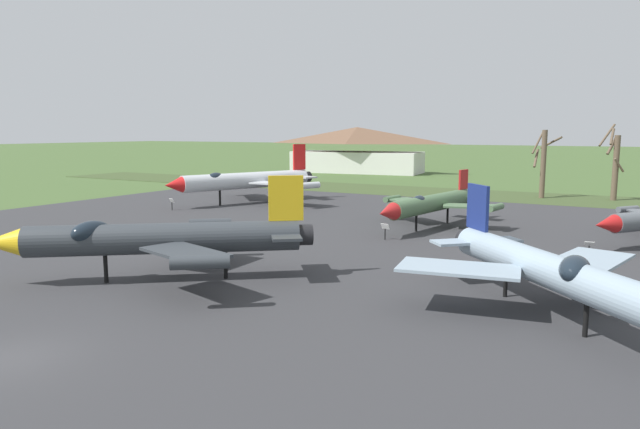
{
  "coord_description": "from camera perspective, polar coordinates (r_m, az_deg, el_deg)",
  "views": [
    {
      "loc": [
        17.88,
        -10.82,
        7.5
      ],
      "look_at": [
        1.76,
        17.62,
        2.76
      ],
      "focal_mm": 32.54,
      "sensor_mm": 36.0,
      "label": 1
    }
  ],
  "objects": [
    {
      "name": "ground_plane",
      "position": [
        22.2,
        -28.11,
        -12.5
      ],
      "size": [
        600.0,
        600.0,
        0.0
      ],
      "primitive_type": "plane",
      "color": "#425B2D"
    },
    {
      "name": "asphalt_apron",
      "position": [
        35.7,
        -1.24,
        -3.84
      ],
      "size": [
        70.25,
        63.85,
        0.05
      ],
      "primitive_type": "cube",
      "color": "#333335",
      "rests_on": "ground"
    },
    {
      "name": "grass_verge_strip",
      "position": [
        70.62,
        14.72,
        1.91
      ],
      "size": [
        130.25,
        12.0,
        0.06
      ],
      "primitive_type": "cube",
      "color": "#3A4B27",
      "rests_on": "ground"
    },
    {
      "name": "jet_fighter_front_left",
      "position": [
        29.83,
        -15.72,
        -2.22
      ],
      "size": [
        13.72,
        12.11,
        5.26
      ],
      "color": "#33383D",
      "rests_on": "ground"
    },
    {
      "name": "jet_fighter_front_right",
      "position": [
        60.28,
        -7.27,
        3.37
      ],
      "size": [
        15.02,
        16.29,
        6.04
      ],
      "color": "silver",
      "rests_on": "ground"
    },
    {
      "name": "info_placard_front_right",
      "position": [
        56.43,
        -14.36,
        1.11
      ],
      "size": [
        0.62,
        0.38,
        1.17
      ],
      "color": "black",
      "rests_on": "ground"
    },
    {
      "name": "jet_fighter_rear_center",
      "position": [
        24.87,
        21.58,
        -5.0
      ],
      "size": [
        11.78,
        12.18,
        4.9
      ],
      "color": "#8EA3B2",
      "rests_on": "ground"
    },
    {
      "name": "info_placard_rear_left",
      "position": [
        37.57,
        24.95,
        -3.0
      ],
      "size": [
        0.57,
        0.33,
        1.06
      ],
      "color": "black",
      "rests_on": "ground"
    },
    {
      "name": "jet_fighter_rear_right",
      "position": [
        45.48,
        10.88,
        1.1
      ],
      "size": [
        9.73,
        14.07,
        4.25
      ],
      "color": "#4C6B47",
      "rests_on": "ground"
    },
    {
      "name": "info_placard_rear_right",
      "position": [
        40.14,
        6.42,
        -1.49
      ],
      "size": [
        0.64,
        0.34,
        1.17
      ],
      "color": "black",
      "rests_on": "ground"
    },
    {
      "name": "bare_tree_far_left",
      "position": [
        69.0,
        21.08,
        4.86
      ],
      "size": [
        3.07,
        2.71,
        7.58
      ],
      "color": "brown",
      "rests_on": "ground"
    },
    {
      "name": "bare_tree_left_of_center",
      "position": [
        69.81,
        27.0,
        4.49
      ],
      "size": [
        2.72,
        2.71,
        8.25
      ],
      "color": "brown",
      "rests_on": "ground"
    },
    {
      "name": "visitor_building",
      "position": [
        105.09,
        3.66,
        6.38
      ],
      "size": [
        24.94,
        11.77,
        8.13
      ],
      "color": "silver",
      "rests_on": "ground"
    }
  ]
}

